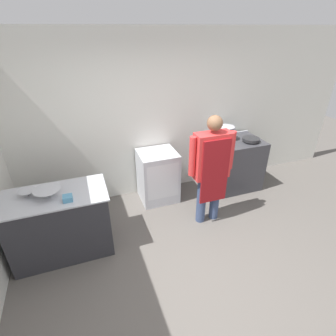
{
  "coord_description": "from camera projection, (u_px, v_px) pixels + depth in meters",
  "views": [
    {
      "loc": [
        -0.99,
        -1.9,
        2.67
      ],
      "look_at": [
        0.1,
        1.14,
        0.92
      ],
      "focal_mm": 28.0,
      "sensor_mm": 36.0,
      "label": 1
    }
  ],
  "objects": [
    {
      "name": "stove",
      "position": [
        235.0,
        164.0,
        4.79
      ],
      "size": [
        0.84,
        0.69,
        0.94
      ],
      "color": "#38383D",
      "rests_on": "ground_plane"
    },
    {
      "name": "mixing_bowl",
      "position": [
        48.0,
        193.0,
        3.08
      ],
      "size": [
        0.31,
        0.31,
        0.11
      ],
      "color": "#B2B5BC",
      "rests_on": "prep_counter"
    },
    {
      "name": "stock_pot",
      "position": [
        226.0,
        132.0,
        4.55
      ],
      "size": [
        0.3,
        0.3,
        0.24
      ],
      "color": "#B2B5BC",
      "rests_on": "stove"
    },
    {
      "name": "plastic_tub",
      "position": [
        68.0,
        198.0,
        3.03
      ],
      "size": [
        0.11,
        0.11,
        0.06
      ],
      "color": "teal",
      "rests_on": "prep_counter"
    },
    {
      "name": "wall_back",
      "position": [
        142.0,
        119.0,
        4.24
      ],
      "size": [
        8.0,
        0.05,
        2.7
      ],
      "color": "silver",
      "rests_on": "ground_plane"
    },
    {
      "name": "saute_pan",
      "position": [
        251.0,
        139.0,
        4.5
      ],
      "size": [
        0.29,
        0.29,
        0.05
      ],
      "color": "#262628",
      "rests_on": "stove"
    },
    {
      "name": "ground_plane",
      "position": [
        192.0,
        279.0,
        3.14
      ],
      "size": [
        14.0,
        14.0,
        0.0
      ],
      "primitive_type": "plane",
      "color": "#5B5651"
    },
    {
      "name": "small_bowl",
      "position": [
        28.0,
        193.0,
        3.11
      ],
      "size": [
        0.2,
        0.2,
        0.07
      ],
      "color": "#B2B5BC",
      "rests_on": "prep_counter"
    },
    {
      "name": "fridge_unit",
      "position": [
        158.0,
        176.0,
        4.44
      ],
      "size": [
        0.62,
        0.57,
        0.88
      ],
      "color": "silver",
      "rests_on": "ground_plane"
    },
    {
      "name": "person_cook",
      "position": [
        211.0,
        165.0,
        3.68
      ],
      "size": [
        0.69,
        0.24,
        1.68
      ],
      "color": "#38476B",
      "rests_on": "ground_plane"
    },
    {
      "name": "prep_counter",
      "position": [
        61.0,
        224.0,
        3.36
      ],
      "size": [
        1.24,
        0.66,
        0.89
      ],
      "color": "#2D2D33",
      "rests_on": "ground_plane"
    }
  ]
}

